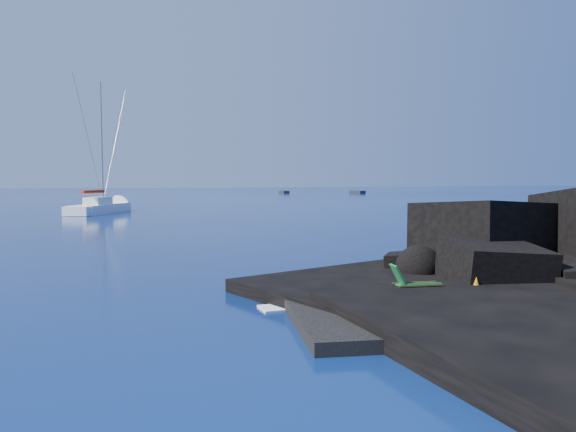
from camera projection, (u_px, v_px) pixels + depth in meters
name	position (u px, v px, depth m)	size (l,w,h in m)	color
ground	(292.00, 334.00, 14.44)	(400.00, 400.00, 0.00)	black
beach	(439.00, 318.00, 16.06)	(8.50, 6.00, 0.70)	black
surf_foam	(388.00, 287.00, 20.53)	(10.00, 8.00, 0.06)	white
sailboat	(101.00, 213.00, 62.45)	(2.92, 13.93, 14.61)	white
deck_chair	(418.00, 278.00, 17.55)	(1.53, 0.67, 1.05)	#15612E
towel	(378.00, 295.00, 17.31)	(1.80, 0.85, 0.05)	beige
sunbather	(378.00, 291.00, 17.30)	(1.71, 0.42, 0.23)	tan
marker_cone	(476.00, 285.00, 17.67)	(0.36, 0.36, 0.55)	orange
distant_boat_a	(284.00, 193.00, 138.56)	(1.46, 4.69, 0.63)	#222226
distant_boat_b	(357.00, 193.00, 137.27)	(1.58, 5.08, 0.68)	black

